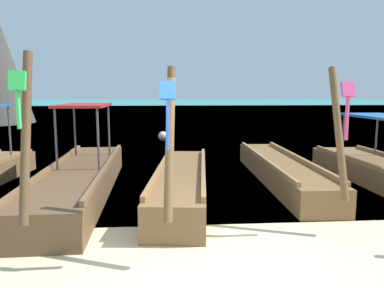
# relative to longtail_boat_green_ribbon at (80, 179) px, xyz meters

# --- Properties ---
(ground) EXTENTS (120.00, 120.00, 0.00)m
(ground) POSITION_rel_longtail_boat_green_ribbon_xyz_m (2.50, -3.80, -0.37)
(ground) COLOR beige
(sea_water) EXTENTS (120.00, 120.00, 0.00)m
(sea_water) POSITION_rel_longtail_boat_green_ribbon_xyz_m (2.50, 57.86, -0.36)
(sea_water) COLOR teal
(sea_water) RESTS_ON ground
(longtail_boat_green_ribbon) EXTENTS (1.42, 6.93, 2.85)m
(longtail_boat_green_ribbon) POSITION_rel_longtail_boat_green_ribbon_xyz_m (0.00, 0.00, 0.00)
(longtail_boat_green_ribbon) COLOR brown
(longtail_boat_green_ribbon) RESTS_ON ground
(longtail_boat_blue_ribbon) EXTENTS (1.56, 6.02, 2.67)m
(longtail_boat_blue_ribbon) POSITION_rel_longtail_boat_green_ribbon_xyz_m (2.26, -0.42, -0.04)
(longtail_boat_blue_ribbon) COLOR brown
(longtail_boat_blue_ribbon) RESTS_ON ground
(longtail_boat_pink_ribbon) EXTENTS (1.15, 6.70, 2.73)m
(longtail_boat_pink_ribbon) POSITION_rel_longtail_boat_green_ribbon_xyz_m (4.86, 0.85, -0.07)
(longtail_boat_pink_ribbon) COLOR brown
(longtail_boat_pink_ribbon) RESTS_ON ground
(mooring_buoy_near) EXTENTS (0.46, 0.46, 0.46)m
(mooring_buoy_near) POSITION_rel_longtail_boat_green_ribbon_xyz_m (1.83, 9.17, -0.14)
(mooring_buoy_near) COLOR white
(mooring_buoy_near) RESTS_ON sea_water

